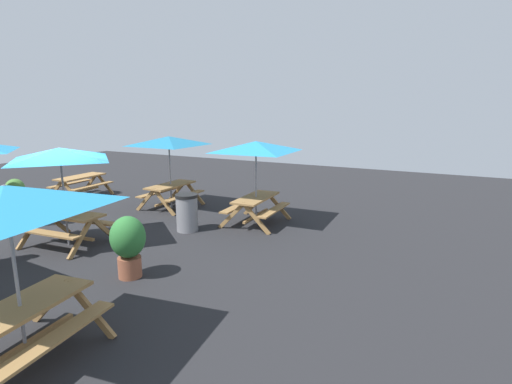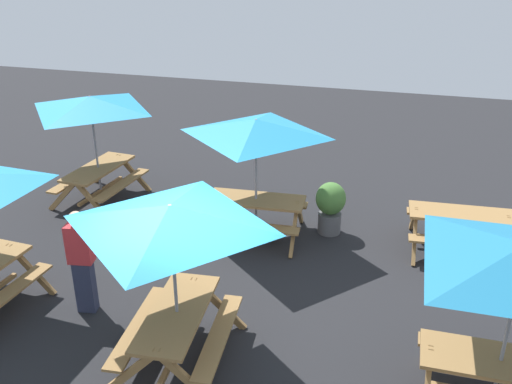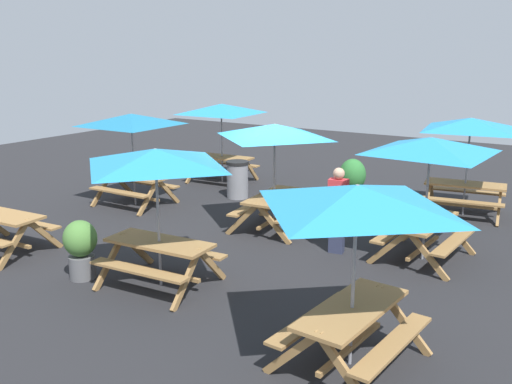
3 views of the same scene
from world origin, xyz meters
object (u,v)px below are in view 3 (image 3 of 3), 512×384
(picnic_table_4, at_px, (131,126))
(potted_plant_0, at_px, (352,179))
(picnic_table_3, at_px, (275,139))
(person_standing, at_px, (338,208))
(picnic_table_1, at_px, (156,168))
(picnic_table_7, at_px, (430,154))
(potted_plant_1, at_px, (81,246))
(picnic_table_0, at_px, (470,131))
(picnic_table_2, at_px, (221,115))
(trash_bin_gray, at_px, (237,179))
(picnic_table_6, at_px, (356,211))
(picnic_table_5, at_px, (0,224))

(picnic_table_4, xyz_separation_m, potted_plant_0, (-2.79, 4.66, -1.30))
(picnic_table_3, relative_size, person_standing, 1.40)
(potted_plant_0, bearing_deg, picnic_table_1, -6.68)
(picnic_table_1, bearing_deg, person_standing, 54.98)
(picnic_table_7, height_order, potted_plant_1, picnic_table_7)
(picnic_table_3, xyz_separation_m, person_standing, (0.64, 1.78, -1.10))
(picnic_table_1, bearing_deg, picnic_table_3, 85.52)
(picnic_table_0, xyz_separation_m, person_standing, (4.00, -1.46, -1.10))
(picnic_table_2, bearing_deg, trash_bin_gray, -45.50)
(picnic_table_6, bearing_deg, picnic_table_5, -86.67)
(picnic_table_6, height_order, potted_plant_1, picnic_table_6)
(picnic_table_0, relative_size, person_standing, 1.68)
(picnic_table_2, bearing_deg, person_standing, -37.97)
(picnic_table_0, height_order, picnic_table_2, same)
(picnic_table_1, height_order, picnic_table_7, same)
(potted_plant_1, distance_m, person_standing, 4.71)
(picnic_table_7, relative_size, potted_plant_1, 2.75)
(picnic_table_1, height_order, potted_plant_0, picnic_table_1)
(picnic_table_4, bearing_deg, picnic_table_1, -41.97)
(picnic_table_6, bearing_deg, picnic_table_0, -172.38)
(picnic_table_0, bearing_deg, picnic_table_5, -141.36)
(trash_bin_gray, bearing_deg, picnic_table_4, -41.94)
(picnic_table_2, relative_size, picnic_table_7, 1.00)
(picnic_table_5, relative_size, person_standing, 1.13)
(picnic_table_0, distance_m, person_standing, 4.40)
(picnic_table_6, distance_m, person_standing, 4.20)
(picnic_table_6, xyz_separation_m, picnic_table_7, (-4.14, -0.31, 0.00))
(picnic_table_1, bearing_deg, picnic_table_0, 61.11)
(picnic_table_0, xyz_separation_m, picnic_table_4, (3.51, -7.20, 0.00))
(picnic_table_2, relative_size, potted_plant_1, 2.75)
(picnic_table_4, xyz_separation_m, person_standing, (0.49, 5.75, -1.10))
(potted_plant_0, height_order, person_standing, person_standing)
(picnic_table_2, relative_size, trash_bin_gray, 2.88)
(picnic_table_6, distance_m, trash_bin_gray, 8.53)
(picnic_table_5, relative_size, potted_plant_1, 1.83)
(picnic_table_5, distance_m, person_standing, 6.47)
(picnic_table_2, bearing_deg, picnic_table_4, -99.23)
(picnic_table_1, distance_m, potted_plant_1, 2.00)
(picnic_table_0, xyz_separation_m, picnic_table_3, (3.36, -3.23, 0.00))
(picnic_table_6, relative_size, picnic_table_7, 0.83)
(picnic_table_3, bearing_deg, picnic_table_0, 131.06)
(picnic_table_2, distance_m, picnic_table_3, 4.78)
(potted_plant_0, bearing_deg, picnic_table_0, 105.76)
(picnic_table_6, height_order, trash_bin_gray, picnic_table_6)
(picnic_table_1, bearing_deg, potted_plant_0, 79.53)
(picnic_table_2, xyz_separation_m, trash_bin_gray, (1.30, 1.42, -1.49))
(picnic_table_5, bearing_deg, picnic_table_3, 43.96)
(picnic_table_6, relative_size, potted_plant_0, 1.94)
(picnic_table_4, distance_m, picnic_table_6, 8.61)
(picnic_table_3, xyz_separation_m, picnic_table_6, (4.25, 3.60, 0.00))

